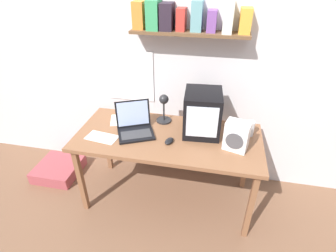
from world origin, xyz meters
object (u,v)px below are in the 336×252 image
Objects in this scene: crt_monitor at (202,113)px; printed_handout at (126,119)px; juice_glass at (250,129)px; space_heater at (237,136)px; floor_cushion at (59,169)px; laptop at (135,125)px; computer_mouse at (169,141)px; open_notebook at (102,137)px; desk_lamp at (164,107)px; corner_desk at (168,142)px.

printed_handout is at bearing 171.01° from crt_monitor.
juice_glass is at bearing -0.83° from crt_monitor.
printed_handout is at bearing -178.28° from space_heater.
juice_glass is 0.30× the size of floor_cushion.
juice_glass reaches higher than floor_cushion.
juice_glass is 0.40× the size of printed_handout.
laptop is 1.64× the size of space_heater.
juice_glass is (1.00, 0.14, -0.00)m from laptop.
juice_glass is 1.15× the size of computer_mouse.
laptop is 0.30m from open_notebook.
juice_glass is 0.56× the size of space_heater.
crt_monitor is 0.36m from desk_lamp.
space_heater reaches higher than floor_cushion.
crt_monitor is at bearing 1.75° from floor_cushion.
crt_monitor is at bearing 25.50° from corner_desk.
open_notebook is at bearing -107.27° from printed_handout.
space_heater is 0.55m from computer_mouse.
open_notebook is at bearing -166.45° from juice_glass.
laptop is 3.40× the size of computer_mouse.
crt_monitor reaches higher than printed_handout.
open_notebook is at bearing -165.46° from corner_desk.
corner_desk is at bearing 107.33° from computer_mouse.
desk_lamp is 1.03× the size of open_notebook.
corner_desk is 0.60m from space_heater.
space_heater is at bearing -14.16° from printed_handout.
computer_mouse is at bearing -141.32° from crt_monitor.
laptop reaches higher than computer_mouse.
floor_cushion is (-0.82, -0.10, -0.68)m from printed_handout.
crt_monitor is 0.60m from laptop.
floor_cushion is at bearing 150.75° from laptop.
laptop reaches higher than floor_cushion.
crt_monitor is 1.54× the size of space_heater.
crt_monitor is at bearing 43.10° from computer_mouse.
crt_monitor is at bearing -176.42° from juice_glass.
corner_desk is 0.72m from juice_glass.
computer_mouse is (0.11, -0.30, -0.16)m from desk_lamp.
laptop is 0.24m from printed_handout.
juice_glass is at bearing 77.09° from space_heater.
space_heater is 2.01m from floor_cushion.
desk_lamp reaches higher than juice_glass.
laptop is at bearing -4.16° from floor_cushion.
desk_lamp reaches higher than laptop.
desk_lamp is 0.41m from printed_handout.
juice_glass is (0.77, -0.05, -0.11)m from desk_lamp.
crt_monitor is 0.89m from open_notebook.
computer_mouse is at bearing -161.09° from space_heater.
laptop is 1.38× the size of open_notebook.
printed_handout reaches higher than floor_cushion.
crt_monitor reaches higher than laptop.
juice_glass is 0.47× the size of open_notebook.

